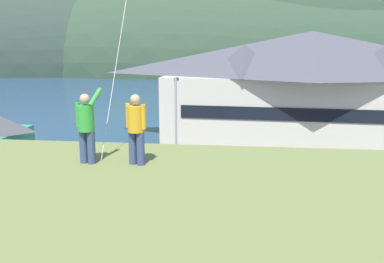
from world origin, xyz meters
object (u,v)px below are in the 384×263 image
object	(u,v)px
harbor_lodge	(310,86)
parked_car_lone_by_shed	(173,182)
moored_boat_outer_mooring	(247,113)
person_kite_flyer	(86,126)
moored_boat_inner_slip	(191,111)
parked_car_front_row_end	(355,234)
parking_light_pole	(176,119)
parked_car_back_row_right	(14,211)
parked_car_front_row_red	(174,229)
person_companion	(136,127)
moored_boat_wharfside	(196,109)
parked_car_mid_row_center	(279,188)
wharf_dock	(220,115)

from	to	relation	value
harbor_lodge	parked_car_lone_by_shed	world-z (taller)	harbor_lodge
moored_boat_outer_mooring	person_kite_flyer	distance (m)	42.55
moored_boat_inner_slip	parked_car_front_row_end	world-z (taller)	moored_boat_inner_slip
moored_boat_outer_mooring	moored_boat_inner_slip	bearing A→B (deg)	177.72
moored_boat_inner_slip	parked_car_front_row_end	bearing A→B (deg)	-71.48
parking_light_pole	person_kite_flyer	size ratio (longest dim) A/B	3.68
parked_car_back_row_right	person_kite_flyer	xyz separation A→B (m)	(7.43, -8.83, 6.35)
parked_car_back_row_right	parked_car_front_row_end	size ratio (longest dim) A/B	1.02
moored_boat_outer_mooring	parked_car_front_row_red	world-z (taller)	moored_boat_outer_mooring
parked_car_lone_by_shed	moored_boat_outer_mooring	bearing A→B (deg)	80.06
parked_car_front_row_red	person_kite_flyer	size ratio (longest dim) A/B	2.28
parked_car_lone_by_shed	person_companion	world-z (taller)	person_companion
moored_boat_wharfside	parked_car_lone_by_shed	bearing A→B (deg)	-86.54
harbor_lodge	parked_car_front_row_end	distance (m)	21.51
parked_car_front_row_red	parked_car_lone_by_shed	xyz separation A→B (m)	(-1.07, 6.42, 0.00)
parking_light_pole	person_companion	distance (m)	19.11
person_kite_flyer	parked_car_mid_row_center	bearing A→B (deg)	66.18
moored_boat_inner_slip	harbor_lodge	bearing A→B (deg)	-46.10
moored_boat_inner_slip	person_companion	size ratio (longest dim) A/B	4.93
parked_car_back_row_right	parked_car_front_row_red	distance (m)	8.39
person_kite_flyer	wharf_dock	bearing A→B (deg)	88.14
moored_boat_inner_slip	parked_car_back_row_right	world-z (taller)	moored_boat_inner_slip
moored_boat_outer_mooring	harbor_lodge	bearing A→B (deg)	-67.06
moored_boat_wharfside	moored_boat_outer_mooring	size ratio (longest dim) A/B	1.02
moored_boat_inner_slip	parked_car_front_row_end	size ratio (longest dim) A/B	2.01
person_kite_flyer	person_companion	size ratio (longest dim) A/B	1.07
moored_boat_wharfside	moored_boat_inner_slip	xyz separation A→B (m)	(-0.39, -1.69, 0.00)
moored_boat_inner_slip	parking_light_pole	bearing A→B (deg)	-85.87
wharf_dock	person_companion	distance (m)	42.07
parked_car_back_row_right	parked_car_front_row_end	world-z (taller)	same
harbor_lodge	person_companion	xyz separation A→B (m)	(-8.70, -29.23, 1.96)
person_companion	harbor_lodge	bearing A→B (deg)	73.42
parked_car_front_row_end	parked_car_front_row_red	xyz separation A→B (m)	(-8.08, -0.45, 0.00)
moored_boat_wharfside	parked_car_back_row_right	xyz separation A→B (m)	(-5.46, -34.90, 0.34)
parked_car_front_row_red	parked_car_back_row_right	bearing A→B (deg)	172.76
wharf_dock	parked_car_front_row_end	world-z (taller)	parked_car_front_row_end
parked_car_back_row_right	person_companion	distance (m)	13.88
moored_boat_inner_slip	wharf_dock	bearing A→B (deg)	-8.24
parked_car_lone_by_shed	moored_boat_wharfside	bearing A→B (deg)	93.46
moored_boat_wharfside	parked_car_back_row_right	world-z (taller)	moored_boat_wharfside
parked_car_back_row_right	parking_light_pole	bearing A→B (deg)	55.75
moored_boat_inner_slip	parked_car_front_row_red	world-z (taller)	moored_boat_inner_slip
harbor_lodge	parking_light_pole	bearing A→B (deg)	-135.29
person_kite_flyer	parked_car_front_row_red	bearing A→B (deg)	83.48
moored_boat_inner_slip	parked_car_back_row_right	xyz separation A→B (m)	(-5.07, -33.21, 0.34)
parked_car_front_row_end	parked_car_front_row_red	size ratio (longest dim) A/B	1.01
parked_car_front_row_end	parking_light_pole	size ratio (longest dim) A/B	0.62
wharf_dock	parked_car_front_row_red	world-z (taller)	parked_car_front_row_red
wharf_dock	person_companion	xyz separation A→B (m)	(-0.10, -41.47, 7.05)
person_kite_flyer	person_companion	world-z (taller)	person_kite_flyer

